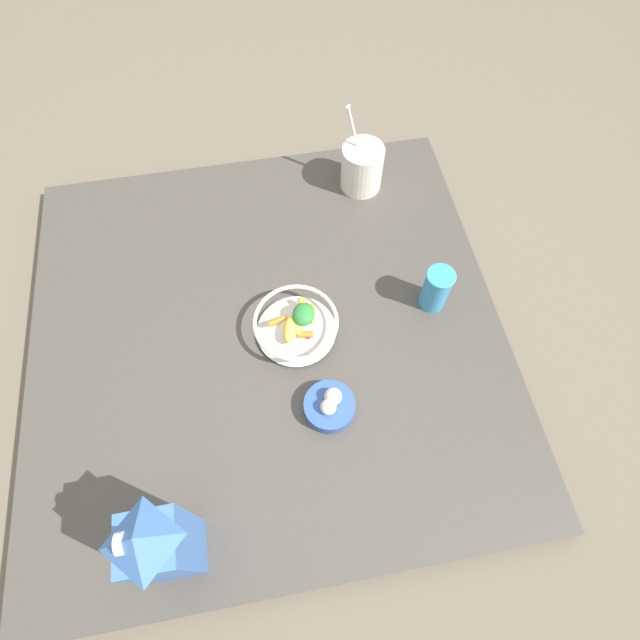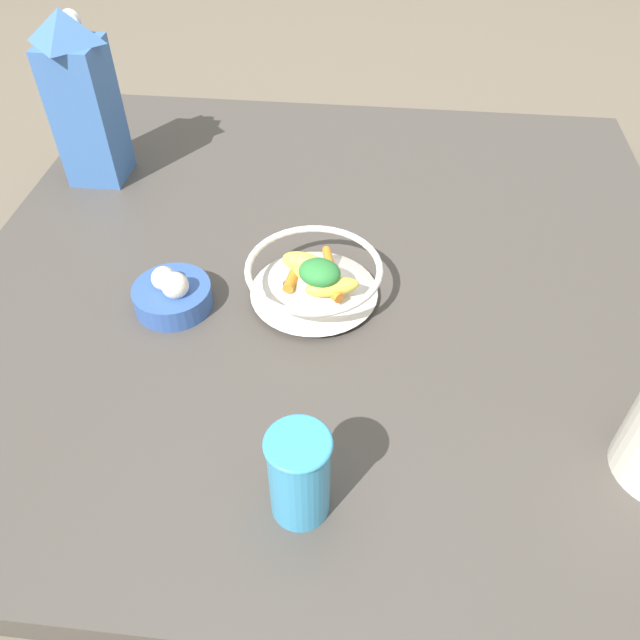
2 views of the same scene
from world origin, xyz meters
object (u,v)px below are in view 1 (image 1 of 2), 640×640
fruit_bowl (297,325)px  drinking_cup (436,288)px  yogurt_tub (362,166)px  garlic_bowl (330,406)px  milk_carton (161,546)px

fruit_bowl → drinking_cup: drinking_cup is taller
yogurt_tub → garlic_bowl: (0.63, -0.21, -0.05)m
fruit_bowl → drinking_cup: (-0.02, 0.34, 0.03)m
milk_carton → fruit_bowl: bearing=145.6°
garlic_bowl → milk_carton: bearing=-55.7°
yogurt_tub → drinking_cup: yogurt_tub is taller
drinking_cup → garlic_bowl: size_ratio=1.08×
yogurt_tub → garlic_bowl: size_ratio=2.11×
fruit_bowl → garlic_bowl: size_ratio=1.76×
milk_carton → yogurt_tub: (-0.86, 0.54, -0.08)m
yogurt_tub → drinking_cup: size_ratio=1.96×
fruit_bowl → yogurt_tub: yogurt_tub is taller
fruit_bowl → yogurt_tub: 0.50m
milk_carton → drinking_cup: milk_carton is taller
drinking_cup → garlic_bowl: 0.38m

